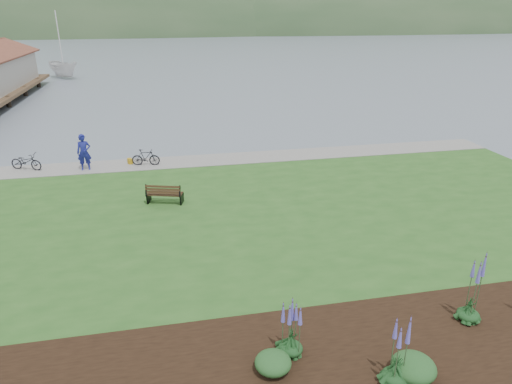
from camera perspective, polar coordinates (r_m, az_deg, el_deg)
ground at (r=20.12m, az=-3.28°, el=-3.00°), size 600.00×600.00×0.00m
lawn at (r=18.26m, az=-2.35°, el=-5.01°), size 34.00×20.00×0.40m
shoreline_path at (r=26.37m, az=-5.56°, el=4.02°), size 34.00×2.20×0.03m
garden_bed at (r=12.81m, az=18.06°, el=-18.25°), size 24.00×4.40×0.04m
far_hillside at (r=189.62m, az=-5.12°, el=19.23°), size 580.00×80.00×38.00m
park_bench at (r=20.55m, az=-11.40°, el=-0.19°), size 1.67×1.06×0.97m
person at (r=25.93m, az=-20.75°, el=5.01°), size 0.88×0.64×2.31m
bicycle_a at (r=27.41m, az=-26.81°, el=3.41°), size 1.27×1.90×0.94m
bicycle_b at (r=25.93m, az=-13.62°, el=4.23°), size 0.71×1.59×0.92m
sailboat at (r=67.08m, az=-22.74°, el=12.99°), size 14.22×14.26×26.64m
pannier at (r=26.43m, az=-15.48°, el=3.71°), size 0.31×0.37×0.34m
echium_0 at (r=11.41m, az=17.27°, el=-19.16°), size 0.62×0.62×1.89m
echium_1 at (r=13.92m, az=25.48°, el=-11.20°), size 0.62×0.62×2.35m
echium_4 at (r=11.67m, az=4.43°, el=-16.68°), size 0.62×0.62×1.78m
shrub_0 at (r=11.55m, az=2.14°, el=-20.55°), size 0.88×0.88×0.44m
shrub_1 at (r=11.95m, az=19.09°, el=-19.99°), size 1.05×1.05×0.52m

